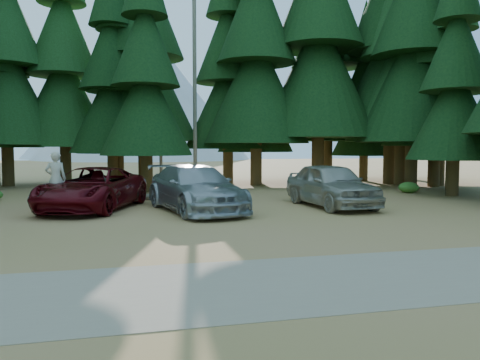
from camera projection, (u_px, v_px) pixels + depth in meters
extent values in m
plane|color=#A28144|center=(234.00, 224.00, 14.82)|extent=(160.00, 160.00, 0.00)
cube|color=tan|center=(312.00, 280.00, 8.51)|extent=(26.00, 3.50, 0.01)
cylinder|color=#676252|center=(195.00, 89.00, 28.66)|extent=(0.24, 0.24, 12.00)
cylinder|color=#676252|center=(160.00, 107.00, 29.72)|extent=(0.20, 0.20, 10.00)
cone|color=#95999D|center=(143.00, 91.00, 96.32)|extent=(44.00, 44.00, 28.00)
cone|color=#95999D|center=(106.00, 113.00, 104.45)|extent=(36.00, 36.00, 20.00)
imported|color=#53070D|center=(93.00, 189.00, 18.20)|extent=(4.56, 6.53, 1.66)
imported|color=#A7ABAF|center=(195.00, 188.00, 17.77)|extent=(3.72, 6.41, 1.75)
imported|color=#ACA799|center=(331.00, 185.00, 19.10)|extent=(2.46, 5.41, 1.80)
imported|color=beige|center=(56.00, 179.00, 17.11)|extent=(0.74, 0.49, 2.00)
cylinder|color=white|center=(55.00, 155.00, 17.10)|extent=(0.36, 0.36, 0.04)
cylinder|color=#676252|center=(148.00, 197.00, 21.55)|extent=(4.04, 0.31, 0.29)
cylinder|color=#676252|center=(198.00, 193.00, 23.50)|extent=(3.23, 0.75, 0.27)
cylinder|color=#676252|center=(334.00, 188.00, 26.41)|extent=(4.87, 1.33, 0.31)
ellipsoid|color=#326B20|center=(68.00, 193.00, 22.32)|extent=(0.84, 0.84, 0.46)
ellipsoid|color=#326B20|center=(225.00, 194.00, 21.39)|extent=(1.05, 1.05, 0.58)
ellipsoid|color=#326B20|center=(220.00, 192.00, 22.19)|extent=(1.21, 1.21, 0.67)
ellipsoid|color=#326B20|center=(229.00, 192.00, 22.36)|extent=(1.04, 1.04, 0.57)
ellipsoid|color=#326B20|center=(353.00, 188.00, 23.96)|extent=(1.18, 1.18, 0.65)
ellipsoid|color=#326B20|center=(409.00, 187.00, 24.96)|extent=(1.06, 1.06, 0.58)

